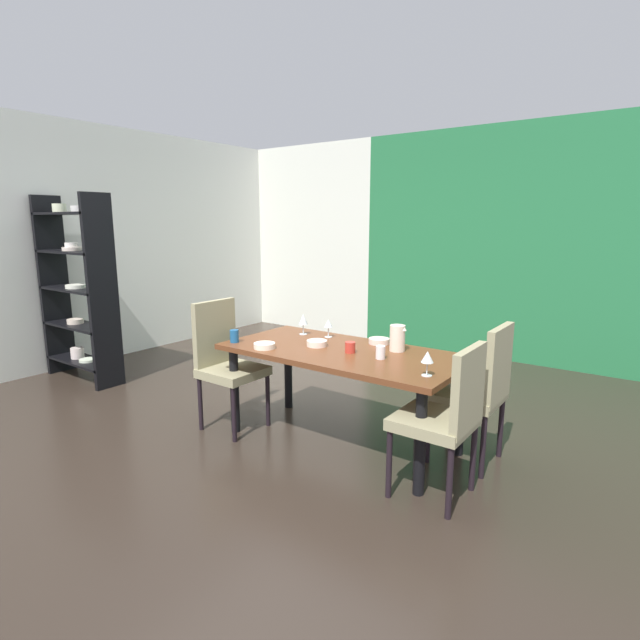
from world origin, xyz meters
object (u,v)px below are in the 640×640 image
(wine_glass_east, at_px, (328,324))
(wine_glass_corner, at_px, (427,358))
(chair_right_far, at_px, (479,387))
(cup_near_window, at_px, (234,336))
(serving_bowl_right, at_px, (379,341))
(display_shelf, at_px, (77,288))
(cup_rear, at_px, (350,347))
(pitcher_west, at_px, (398,338))
(serving_bowl_center, at_px, (317,343))
(cup_left, at_px, (381,352))
(serving_bowl_north, at_px, (264,346))
(wine_glass_front, at_px, (303,320))
(chair_right_near, at_px, (447,413))
(dining_table, at_px, (342,361))
(chair_left_near, at_px, (226,358))

(wine_glass_east, bearing_deg, wine_glass_corner, -24.29)
(chair_right_far, relative_size, cup_near_window, 9.98)
(wine_glass_east, relative_size, serving_bowl_right, 0.92)
(chair_right_far, distance_m, serving_bowl_right, 0.83)
(chair_right_far, relative_size, wine_glass_corner, 6.32)
(chair_right_far, xyz_separation_m, display_shelf, (-4.01, -0.59, 0.42))
(wine_glass_east, height_order, cup_rear, wine_glass_east)
(wine_glass_corner, height_order, cup_rear, wine_glass_corner)
(cup_rear, bearing_deg, chair_right_far, 20.08)
(wine_glass_east, xyz_separation_m, pitcher_west, (0.66, -0.06, -0.01))
(wine_glass_corner, bearing_deg, chair_right_far, 71.15)
(serving_bowl_center, bearing_deg, cup_left, -2.89)
(wine_glass_east, relative_size, serving_bowl_north, 0.92)
(wine_glass_corner, height_order, wine_glass_front, wine_glass_front)
(cup_left, xyz_separation_m, cup_near_window, (-1.15, -0.26, 0.00))
(chair_right_near, height_order, wine_glass_east, chair_right_near)
(display_shelf, distance_m, cup_rear, 3.19)
(display_shelf, distance_m, wine_glass_east, 2.83)
(chair_right_far, xyz_separation_m, wine_glass_front, (-1.48, -0.04, 0.30))
(cup_rear, bearing_deg, serving_bowl_north, -154.84)
(display_shelf, bearing_deg, dining_table, 5.79)
(chair_right_far, height_order, chair_left_near, chair_left_near)
(chair_right_near, bearing_deg, display_shelf, 90.45)
(chair_right_near, relative_size, cup_rear, 12.21)
(dining_table, xyz_separation_m, cup_left, (0.35, -0.04, 0.13))
(chair_left_near, bearing_deg, pitcher_west, 111.27)
(chair_right_far, relative_size, wine_glass_east, 6.66)
(serving_bowl_north, bearing_deg, wine_glass_front, 95.72)
(chair_right_far, height_order, display_shelf, display_shelf)
(chair_left_near, relative_size, wine_glass_corner, 6.62)
(cup_near_window, bearing_deg, chair_left_near, 172.27)
(chair_left_near, distance_m, wine_glass_east, 0.87)
(cup_rear, relative_size, cup_left, 0.86)
(chair_left_near, distance_m, display_shelf, 2.19)
(chair_right_near, bearing_deg, wine_glass_east, 65.88)
(chair_right_far, height_order, cup_near_window, chair_right_far)
(chair_left_near, bearing_deg, cup_near_window, 82.27)
(wine_glass_corner, relative_size, serving_bowl_center, 1.00)
(chair_left_near, bearing_deg, wine_glass_east, 132.08)
(wine_glass_corner, height_order, cup_near_window, wine_glass_corner)
(cup_rear, height_order, cup_left, cup_left)
(chair_right_far, bearing_deg, pitcher_west, 96.36)
(serving_bowl_center, distance_m, cup_left, 0.56)
(chair_right_near, xyz_separation_m, serving_bowl_right, (-0.80, 0.61, 0.20))
(chair_right_far, relative_size, display_shelf, 0.51)
(chair_right_near, relative_size, wine_glass_corner, 6.17)
(wine_glass_corner, bearing_deg, wine_glass_front, 161.13)
(cup_left, height_order, cup_near_window, cup_near_window)
(wine_glass_front, relative_size, cup_rear, 2.23)
(serving_bowl_north, xyz_separation_m, pitcher_west, (0.83, 0.51, 0.08))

